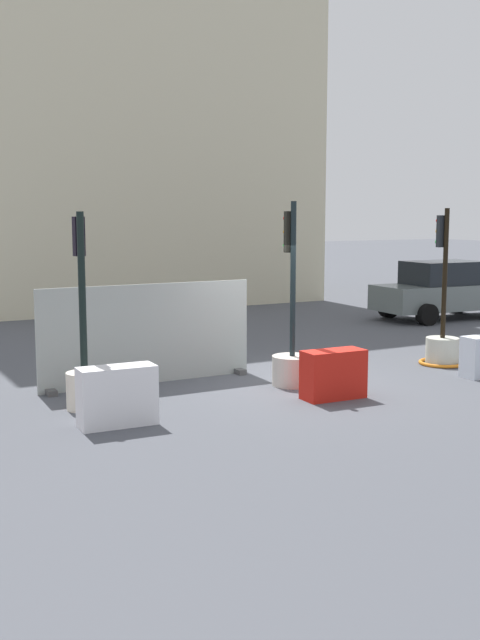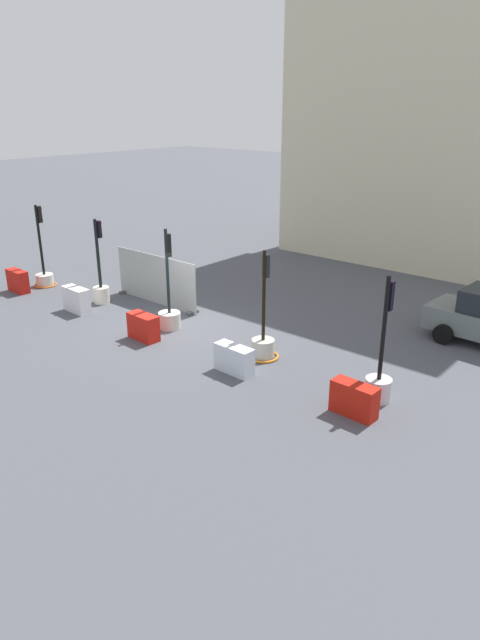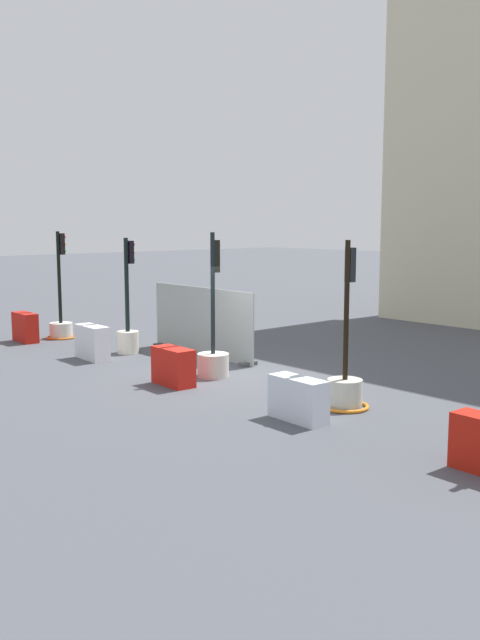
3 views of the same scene
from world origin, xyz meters
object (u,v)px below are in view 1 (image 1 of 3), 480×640
traffic_light_1 (84,368)px  traffic_light_2 (292,356)px  construction_barrier_1 (117,396)px  construction_barrier_2 (333,374)px  car_grey_saloon (443,290)px  traffic_light_3 (442,341)px

traffic_light_1 → traffic_light_2: traffic_light_2 is taller
construction_barrier_1 → construction_barrier_2: construction_barrier_1 is taller
traffic_light_2 → construction_barrier_1: (-3.64, -1.03, -0.10)m
car_grey_saloon → construction_barrier_1: bearing=-152.6°
traffic_light_1 → traffic_light_3: (7.48, 0.03, -0.18)m
traffic_light_1 → construction_barrier_1: bearing=-83.9°
traffic_light_3 → construction_barrier_1: size_ratio=2.79×
traffic_light_3 → construction_barrier_2: size_ratio=2.95×
traffic_light_3 → construction_barrier_1: 7.45m
construction_barrier_2 → traffic_light_2: bearing=93.4°
traffic_light_1 → construction_barrier_1: (0.12, -1.16, -0.22)m
traffic_light_3 → car_grey_saloon: bearing=46.5°
traffic_light_2 → car_grey_saloon: traffic_light_2 is taller
traffic_light_1 → traffic_light_2: (3.76, -0.13, -0.12)m
traffic_light_2 → construction_barrier_1: traffic_light_2 is taller
traffic_light_1 → car_grey_saloon: size_ratio=0.72×
construction_barrier_2 → traffic_light_1: bearing=161.2°
construction_barrier_2 → car_grey_saloon: (8.54, 6.48, 0.43)m
traffic_light_1 → construction_barrier_1: traffic_light_1 is taller
traffic_light_3 → traffic_light_2: bearing=-177.5°
traffic_light_2 → traffic_light_3: (3.72, 0.16, -0.06)m
traffic_light_1 → car_grey_saloon: (12.37, 5.18, 0.18)m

